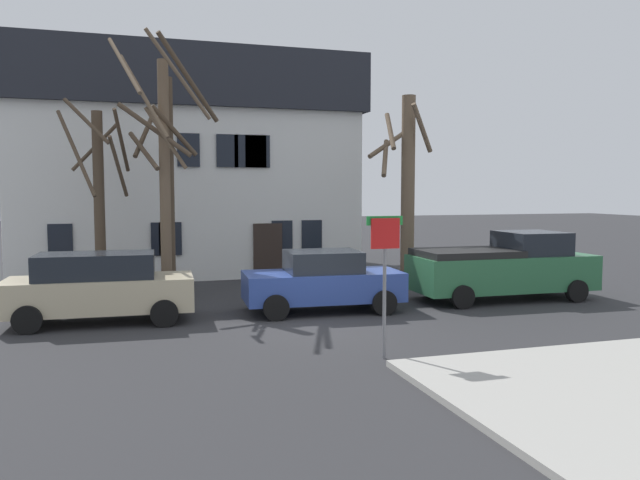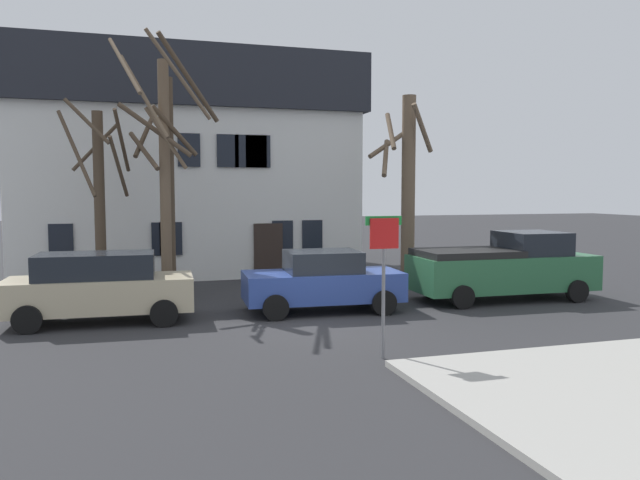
% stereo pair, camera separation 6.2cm
% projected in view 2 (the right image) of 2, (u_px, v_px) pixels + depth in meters
% --- Properties ---
extents(ground_plane, '(120.00, 120.00, 0.00)m').
position_uv_depth(ground_plane, '(310.00, 326.00, 15.31)').
color(ground_plane, '#2D2D30').
extents(building_main, '(13.44, 7.66, 8.66)m').
position_uv_depth(building_main, '(188.00, 165.00, 25.85)').
color(building_main, white).
rests_on(building_main, ground_plane).
extents(tree_bare_near, '(2.11, 2.02, 6.07)m').
position_uv_depth(tree_bare_near, '(100.00, 194.00, 18.96)').
color(tree_bare_near, '#4C3D2D').
rests_on(tree_bare_near, ground_plane).
extents(tree_bare_mid, '(2.96, 2.32, 7.97)m').
position_uv_depth(tree_bare_mid, '(163.00, 167.00, 18.70)').
color(tree_bare_mid, brown).
rests_on(tree_bare_mid, ground_plane).
extents(tree_bare_far, '(3.09, 2.67, 7.90)m').
position_uv_depth(tree_bare_far, '(167.00, 176.00, 19.33)').
color(tree_bare_far, '#4C3D2D').
rests_on(tree_bare_far, ground_plane).
extents(tree_bare_end, '(2.16, 2.19, 6.62)m').
position_uv_depth(tree_bare_end, '(407.00, 185.00, 21.54)').
color(tree_bare_end, brown).
rests_on(tree_bare_end, ground_plane).
extents(car_beige_wagon, '(4.64, 2.15, 1.78)m').
position_uv_depth(car_beige_wagon, '(99.00, 287.00, 15.57)').
color(car_beige_wagon, '#C6B793').
rests_on(car_beige_wagon, ground_plane).
extents(car_blue_sedan, '(4.43, 2.30, 1.69)m').
position_uv_depth(car_blue_sedan, '(323.00, 281.00, 17.08)').
color(car_blue_sedan, '#2D4799').
rests_on(car_blue_sedan, ground_plane).
extents(pickup_truck_green, '(5.64, 2.44, 2.07)m').
position_uv_depth(pickup_truck_green, '(504.00, 267.00, 18.92)').
color(pickup_truck_green, '#2D6B42').
rests_on(pickup_truck_green, ground_plane).
extents(street_sign_pole, '(0.76, 0.07, 2.85)m').
position_uv_depth(street_sign_pole, '(384.00, 260.00, 12.15)').
color(street_sign_pole, slate).
rests_on(street_sign_pole, ground_plane).
extents(bicycle_leaning, '(1.69, 0.55, 1.03)m').
position_uv_depth(bicycle_leaning, '(120.00, 283.00, 19.80)').
color(bicycle_leaning, black).
rests_on(bicycle_leaning, ground_plane).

